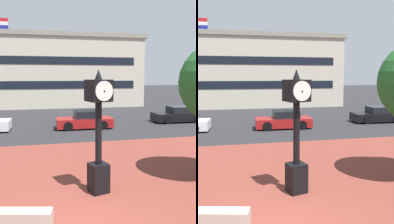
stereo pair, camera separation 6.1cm
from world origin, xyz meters
TOP-DOWN VIEW (x-y plane):
  - plaza_brick_paving at (0.00, 2.69)m, footprint 44.00×13.37m
  - street_clock at (1.23, 2.58)m, footprint 0.84×0.88m
  - car_street_mid at (10.78, 14.69)m, footprint 4.18×2.06m
  - car_street_far at (2.73, 13.60)m, footprint 4.04×1.86m
  - civic_building at (-1.72, 33.93)m, footprint 28.73×16.00m

SIDE VIEW (x-z plane):
  - plaza_brick_paving at x=0.00m, z-range 0.00..0.01m
  - car_street_far at x=2.73m, z-range -0.07..1.21m
  - car_street_mid at x=10.78m, z-range -0.07..1.21m
  - street_clock at x=1.23m, z-range 0.02..4.00m
  - civic_building at x=-1.72m, z-range 0.01..8.77m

